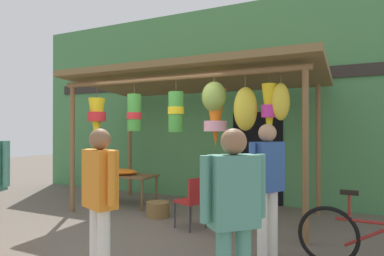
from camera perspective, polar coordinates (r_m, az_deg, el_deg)
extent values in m
plane|color=#60564C|center=(5.90, -7.24, -16.15)|extent=(30.00, 30.00, 0.00)
cube|color=#47844C|center=(8.00, 2.91, 4.09)|extent=(10.02, 0.25, 4.46)
cube|color=#2D2823|center=(7.93, 2.50, 8.02)|extent=(9.02, 0.04, 0.24)
cube|color=black|center=(7.49, 11.03, -5.00)|extent=(1.10, 0.03, 2.00)
cylinder|color=brown|center=(7.02, -19.64, -3.27)|extent=(0.09, 0.09, 2.49)
cylinder|color=brown|center=(4.98, 18.71, -4.48)|extent=(0.09, 0.09, 2.49)
cylinder|color=brown|center=(8.45, -10.52, -2.79)|extent=(0.09, 0.09, 2.49)
cylinder|color=brown|center=(6.85, 20.62, -3.35)|extent=(0.09, 0.09, 2.49)
cylinder|color=brown|center=(5.74, -3.85, 8.53)|extent=(4.58, 0.10, 0.10)
cylinder|color=brown|center=(7.44, 3.38, 7.65)|extent=(4.58, 0.10, 0.10)
cube|color=olive|center=(6.58, 0.23, 8.44)|extent=(4.88, 2.39, 0.30)
cylinder|color=brown|center=(6.75, -15.87, 5.82)|extent=(0.01, 0.01, 0.22)
cone|color=yellow|center=(6.72, -15.88, 0.75)|extent=(0.32, 0.32, 0.97)
cylinder|color=red|center=(6.72, -15.88, 1.87)|extent=(0.35, 0.35, 0.17)
cylinder|color=brown|center=(6.21, -9.78, 6.53)|extent=(0.01, 0.01, 0.19)
cylinder|color=green|center=(6.18, -9.78, 2.59)|extent=(0.25, 0.25, 0.67)
cylinder|color=red|center=(6.17, -9.78, 2.04)|extent=(0.27, 0.27, 0.12)
cylinder|color=brown|center=(5.73, -2.75, 7.10)|extent=(0.01, 0.01, 0.19)
cylinder|color=green|center=(5.69, -2.75, 2.75)|extent=(0.25, 0.25, 0.68)
cylinder|color=yellow|center=(5.69, -2.75, 2.97)|extent=(0.27, 0.27, 0.12)
cylinder|color=brown|center=(5.46, 4.01, 7.52)|extent=(0.01, 0.01, 0.18)
cone|color=orange|center=(5.41, 4.02, 1.70)|extent=(0.35, 0.35, 0.93)
cylinder|color=pink|center=(5.41, 4.02, 0.32)|extent=(0.38, 0.38, 0.17)
cylinder|color=brown|center=(5.20, 12.97, 8.11)|extent=(0.01, 0.01, 0.15)
cone|color=yellow|center=(5.14, 12.98, 1.64)|extent=(0.22, 0.22, 1.03)
cylinder|color=#D13399|center=(5.15, 12.98, 2.80)|extent=(0.24, 0.24, 0.18)
cylinder|color=#4C3D23|center=(5.13, 14.82, 8.23)|extent=(0.02, 0.02, 0.15)
ellipsoid|color=yellow|center=(5.09, 14.83, 4.35)|extent=(0.26, 0.22, 0.55)
cylinder|color=#4C3D23|center=(5.24, 9.05, 7.86)|extent=(0.02, 0.02, 0.18)
ellipsoid|color=yellow|center=(5.20, 9.05, 3.24)|extent=(0.36, 0.31, 0.67)
cylinder|color=#4C3D23|center=(5.41, 3.76, 8.19)|extent=(0.02, 0.02, 0.06)
ellipsoid|color=#89A842|center=(5.38, 3.76, 5.33)|extent=(0.40, 0.34, 0.48)
cube|color=brown|center=(7.40, -11.61, -7.86)|extent=(1.43, 0.63, 0.04)
cylinder|color=brown|center=(7.67, -16.88, -10.08)|extent=(0.05, 0.05, 0.62)
cylinder|color=brown|center=(6.85, -8.47, -11.27)|extent=(0.05, 0.05, 0.62)
cylinder|color=brown|center=(8.06, -14.27, -9.60)|extent=(0.05, 0.05, 0.62)
cylinder|color=brown|center=(7.29, -6.07, -10.60)|extent=(0.05, 0.05, 0.62)
ellipsoid|color=orange|center=(7.38, -11.74, -7.26)|extent=(0.68, 0.48, 0.12)
ellipsoid|color=green|center=(7.27, -11.34, -7.31)|extent=(0.31, 0.24, 0.08)
cube|color=#AD1E1E|center=(5.62, -0.30, -12.33)|extent=(0.52, 0.52, 0.04)
cube|color=#AD1E1E|center=(5.46, 1.02, -10.56)|extent=(0.18, 0.39, 0.40)
cylinder|color=#333338|center=(5.92, -0.22, -13.91)|extent=(0.03, 0.03, 0.44)
cylinder|color=#333338|center=(5.69, -2.95, -14.47)|extent=(0.03, 0.03, 0.44)
cylinder|color=#333338|center=(5.67, 2.36, -14.51)|extent=(0.03, 0.03, 0.44)
cylinder|color=#333338|center=(5.43, -0.39, -15.16)|extent=(0.03, 0.03, 0.44)
cylinder|color=brown|center=(6.44, -5.84, -13.56)|extent=(0.43, 0.43, 0.27)
torus|color=black|center=(4.57, 22.11, -16.56)|extent=(0.71, 0.08, 0.71)
cylinder|color=maroon|center=(4.49, 28.92, -13.93)|extent=(0.88, 0.07, 0.04)
cylinder|color=maroon|center=(4.53, 27.61, -16.02)|extent=(0.50, 0.06, 0.31)
cylinder|color=maroon|center=(4.46, 25.15, -11.92)|extent=(0.03, 0.03, 0.30)
cube|color=black|center=(4.43, 25.15, -9.89)|extent=(0.20, 0.09, 0.05)
cylinder|color=#4C8E7A|center=(4.81, -29.00, -5.29)|extent=(0.08, 0.08, 0.57)
cylinder|color=silver|center=(3.73, -14.74, -19.19)|extent=(0.13, 0.13, 0.80)
cylinder|color=silver|center=(3.89, -16.01, -18.42)|extent=(0.13, 0.13, 0.80)
cube|color=orange|center=(3.65, -15.37, -8.29)|extent=(0.45, 0.36, 0.60)
cylinder|color=orange|center=(3.42, -13.45, -8.32)|extent=(0.08, 0.08, 0.54)
cylinder|color=orange|center=(3.87, -17.05, -7.38)|extent=(0.08, 0.08, 0.54)
sphere|color=#896042|center=(3.61, -15.36, -1.83)|extent=(0.22, 0.22, 0.22)
cylinder|color=silver|center=(4.46, 11.84, -15.82)|extent=(0.13, 0.13, 0.83)
cylinder|color=silver|center=(4.59, 13.53, -15.40)|extent=(0.13, 0.13, 0.83)
cube|color=#2D5193|center=(4.39, 12.68, -6.40)|extent=(0.40, 0.46, 0.62)
cylinder|color=#2D5193|center=(4.21, 10.20, -6.23)|extent=(0.08, 0.08, 0.56)
cylinder|color=#2D5193|center=(4.57, 14.97, -5.77)|extent=(0.08, 0.08, 0.56)
sphere|color=tan|center=(4.37, 12.68, -0.83)|extent=(0.23, 0.23, 0.23)
cube|color=#4C8E7A|center=(2.85, 7.08, -10.56)|extent=(0.44, 0.44, 0.60)
cylinder|color=#4C8E7A|center=(2.97, 11.56, -9.57)|extent=(0.08, 0.08, 0.54)
cylinder|color=#4C8E7A|center=(2.75, 2.22, -10.32)|extent=(0.08, 0.08, 0.54)
sphere|color=#896042|center=(2.81, 7.07, -2.30)|extent=(0.22, 0.22, 0.22)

